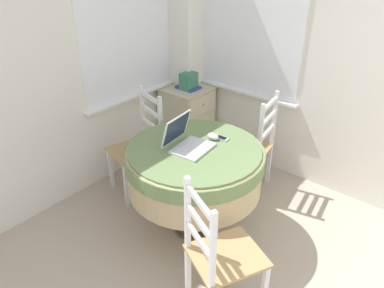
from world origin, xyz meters
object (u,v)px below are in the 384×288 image
at_px(round_dining_table, 194,166).
at_px(dining_chair_near_back_window, 139,147).
at_px(cell_phone, 221,138).
at_px(dining_chair_camera_near, 220,256).
at_px(book_on_cabinet, 188,87).
at_px(storage_box, 189,81).
at_px(computer_mouse, 213,136).
at_px(laptop, 187,141).
at_px(dining_chair_near_right_window, 251,146).
at_px(corner_cabinet, 187,119).

relative_size(round_dining_table, dining_chair_near_back_window, 1.10).
distance_m(cell_phone, dining_chair_camera_near, 0.99).
xyz_separation_m(dining_chair_camera_near, book_on_cabinet, (1.48, 1.51, 0.31)).
xyz_separation_m(cell_phone, storage_box, (0.72, 0.95, 0.06)).
bearing_deg(computer_mouse, dining_chair_camera_near, -139.76).
relative_size(round_dining_table, book_on_cabinet, 4.61).
bearing_deg(laptop, cell_phone, -22.86).
xyz_separation_m(computer_mouse, dining_chair_near_right_window, (0.59, -0.01, -0.35)).
xyz_separation_m(laptop, dining_chair_camera_near, (-0.47, -0.67, -0.37)).
relative_size(laptop, book_on_cabinet, 1.46).
height_order(laptop, cell_phone, laptop).
xyz_separation_m(laptop, dining_chair_near_right_window, (0.82, -0.08, -0.37)).
relative_size(computer_mouse, dining_chair_near_back_window, 0.10).
bearing_deg(dining_chair_camera_near, laptop, 54.81).
bearing_deg(laptop, dining_chair_camera_near, -125.19).
xyz_separation_m(round_dining_table, storage_box, (0.97, 0.88, 0.22)).
distance_m(dining_chair_camera_near, storage_box, 2.14).
bearing_deg(cell_phone, book_on_cabinet, 53.09).
xyz_separation_m(dining_chair_near_back_window, dining_chair_near_right_window, (0.67, -0.80, 0.00)).
height_order(dining_chair_near_right_window, storage_box, dining_chair_near_right_window).
xyz_separation_m(computer_mouse, cell_phone, (0.05, -0.05, -0.02)).
bearing_deg(round_dining_table, dining_chair_camera_near, -129.08).
relative_size(cell_phone, dining_chair_camera_near, 0.13).
distance_m(dining_chair_near_back_window, storage_box, 0.94).
bearing_deg(laptop, corner_cabinet, 40.40).
xyz_separation_m(laptop, corner_cabinet, (1.03, 0.87, -0.45)).
height_order(round_dining_table, corner_cabinet, round_dining_table).
distance_m(corner_cabinet, book_on_cabinet, 0.39).
height_order(computer_mouse, dining_chair_camera_near, dining_chair_camera_near).
bearing_deg(computer_mouse, cell_phone, -41.27).
distance_m(round_dining_table, book_on_cabinet, 1.34).
distance_m(dining_chair_camera_near, corner_cabinet, 2.15).
xyz_separation_m(laptop, dining_chair_near_back_window, (0.15, 0.72, -0.37)).
bearing_deg(laptop, computer_mouse, -17.71).
distance_m(cell_phone, storage_box, 1.19).
bearing_deg(storage_box, cell_phone, -127.05).
bearing_deg(cell_phone, storage_box, 52.95).
distance_m(laptop, book_on_cabinet, 1.32).
bearing_deg(corner_cabinet, laptop, -139.60).
relative_size(dining_chair_camera_near, corner_cabinet, 1.30).
bearing_deg(dining_chair_near_right_window, round_dining_table, 177.88).
bearing_deg(book_on_cabinet, round_dining_table, -137.47).
height_order(dining_chair_near_right_window, dining_chair_camera_near, same).
distance_m(cell_phone, dining_chair_near_right_window, 0.63).
distance_m(dining_chair_near_right_window, corner_cabinet, 0.98).
distance_m(laptop, dining_chair_near_right_window, 0.91).
height_order(cell_phone, dining_chair_camera_near, dining_chair_camera_near).
height_order(round_dining_table, dining_chair_near_right_window, dining_chair_near_right_window).
relative_size(round_dining_table, cell_phone, 8.76).
bearing_deg(dining_chair_near_back_window, cell_phone, -81.06).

